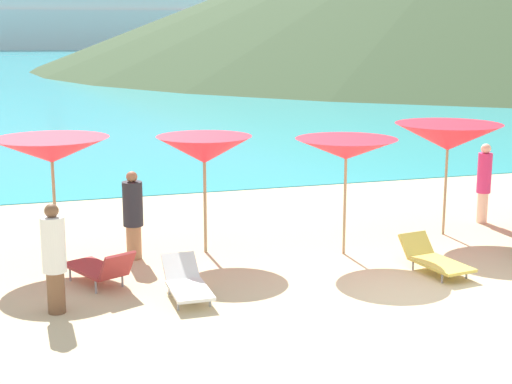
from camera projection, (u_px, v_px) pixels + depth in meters
The scene contains 13 objects.
ground_plane at pixel (238, 186), 21.25m from camera, with size 50.00×100.00×0.30m, color beige.
ocean_water at pixel (36, 45), 225.57m from camera, with size 650.00×440.00×0.02m, color #2DADBC.
umbrella_0 at pixel (51, 150), 13.37m from camera, with size 2.15×2.15×2.27m.
umbrella_1 at pixel (204, 150), 13.99m from camera, with size 1.93×1.93×2.21m.
umbrella_2 at pixel (346, 149), 13.87m from camera, with size 2.00×2.00×2.18m.
umbrella_3 at pixel (448, 137), 15.24m from camera, with size 2.35×2.35×2.29m.
lounge_chair_0 at pixel (100, 268), 12.41m from camera, with size 1.13×1.56×0.69m.
lounge_chair_1 at pixel (187, 282), 11.92m from camera, with size 0.59×1.47×0.53m.
lounge_chair_4 at pixel (434, 259), 13.16m from camera, with size 0.81×1.50×0.56m.
beachgoer_0 at pixel (133, 214), 13.80m from camera, with size 0.37×0.37×1.63m.
beachgoer_2 at pixel (484, 181), 16.43m from camera, with size 0.30×0.30×1.74m.
beachgoer_3 at pixel (54, 256), 11.12m from camera, with size 0.35×0.35×1.66m.
cruise_ship at pixel (90, 15), 169.87m from camera, with size 70.36×20.98×20.08m.
Camera 1 is at (-5.69, -10.03, 4.10)m, focal length 53.35 mm.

